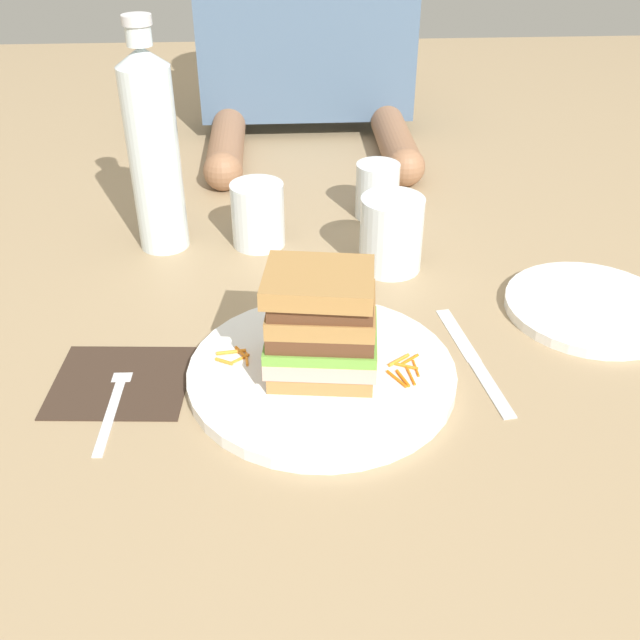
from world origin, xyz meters
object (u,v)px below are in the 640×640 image
at_px(empty_tumbler_1, 377,191).
at_px(knife, 475,362).
at_px(sandwich, 321,323).
at_px(water_bottle, 153,149).
at_px(empty_tumbler_0, 258,215).
at_px(fork, 116,393).
at_px(juice_glass, 391,238).
at_px(main_plate, 322,373).
at_px(napkin_dark, 120,382).
at_px(side_plate, 590,307).

bearing_deg(empty_tumbler_1, knife, -80.50).
relative_size(sandwich, water_bottle, 0.40).
relative_size(sandwich, knife, 0.61).
xyz_separation_m(sandwich, empty_tumbler_0, (-0.07, 0.31, -0.03)).
height_order(knife, empty_tumbler_1, empty_tumbler_1).
height_order(fork, juice_glass, juice_glass).
distance_m(fork, empty_tumbler_1, 0.51).
bearing_deg(knife, sandwich, -173.78).
relative_size(main_plate, juice_glass, 2.87).
height_order(napkin_dark, side_plate, side_plate).
height_order(fork, empty_tumbler_0, empty_tumbler_0).
relative_size(juice_glass, side_plate, 0.49).
height_order(knife, side_plate, side_plate).
relative_size(sandwich, napkin_dark, 0.87).
height_order(main_plate, side_plate, main_plate).
bearing_deg(water_bottle, empty_tumbler_1, 13.82).
height_order(napkin_dark, empty_tumbler_1, empty_tumbler_1).
bearing_deg(juice_glass, knife, -73.53).
relative_size(water_bottle, side_plate, 1.51).
height_order(sandwich, fork, sandwich).
bearing_deg(napkin_dark, empty_tumbler_0, 65.10).
bearing_deg(juice_glass, side_plate, -28.61).
xyz_separation_m(fork, side_plate, (0.54, 0.13, 0.00)).
xyz_separation_m(main_plate, juice_glass, (0.10, 0.23, 0.04)).
distance_m(sandwich, napkin_dark, 0.22).
relative_size(napkin_dark, empty_tumbler_0, 1.58).
height_order(napkin_dark, fork, fork).
xyz_separation_m(sandwich, juice_glass, (0.10, 0.23, -0.03)).
bearing_deg(side_plate, napkin_dark, -168.84).
distance_m(knife, empty_tumbler_0, 0.38).
relative_size(juice_glass, empty_tumbler_1, 1.20).
distance_m(empty_tumbler_0, empty_tumbler_1, 0.19).
relative_size(napkin_dark, empty_tumbler_1, 1.72).
height_order(fork, side_plate, side_plate).
xyz_separation_m(sandwich, napkin_dark, (-0.21, 0.01, -0.07)).
relative_size(sandwich, fork, 0.73).
bearing_deg(empty_tumbler_0, napkin_dark, -114.90).
relative_size(fork, empty_tumbler_0, 1.88).
bearing_deg(side_plate, fork, -166.58).
height_order(juice_glass, empty_tumbler_0, juice_glass).
xyz_separation_m(sandwich, fork, (-0.21, -0.02, -0.07)).
bearing_deg(water_bottle, juice_glass, -14.98).
height_order(main_plate, juice_glass, juice_glass).
bearing_deg(side_plate, water_bottle, 158.90).
height_order(sandwich, empty_tumbler_1, sandwich).
bearing_deg(fork, sandwich, 4.66).
height_order(main_plate, napkin_dark, main_plate).
bearing_deg(water_bottle, fork, -92.08).
relative_size(main_plate, fork, 1.68).
bearing_deg(sandwich, fork, -175.34).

